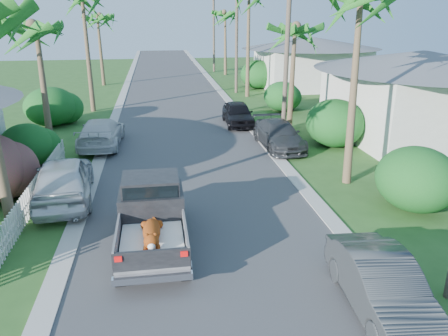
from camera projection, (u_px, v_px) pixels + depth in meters
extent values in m
plane|color=#2A511E|center=(217.00, 272.00, 12.02)|extent=(120.00, 120.00, 0.00)
cube|color=#38383A|center=(175.00, 101.00, 35.29)|extent=(8.00, 100.00, 0.02)
cube|color=#A5A39E|center=(120.00, 102.00, 34.66)|extent=(0.60, 100.00, 0.06)
cube|color=#A5A39E|center=(227.00, 99.00, 35.90)|extent=(0.60, 100.00, 0.06)
cylinder|color=black|center=(120.00, 272.00, 11.34)|extent=(0.28, 0.76, 0.76)
cylinder|color=black|center=(185.00, 266.00, 11.58)|extent=(0.28, 0.76, 0.76)
cylinder|color=black|center=(127.00, 217.00, 14.36)|extent=(0.28, 0.76, 0.76)
cylinder|color=black|center=(179.00, 214.00, 14.60)|extent=(0.28, 0.76, 0.76)
cube|color=gray|center=(153.00, 249.00, 11.98)|extent=(1.90, 2.40, 0.24)
cube|color=gray|center=(117.00, 239.00, 11.72)|extent=(0.06, 2.40, 0.55)
cube|color=gray|center=(186.00, 234.00, 11.99)|extent=(0.06, 2.40, 0.55)
cube|color=black|center=(152.00, 260.00, 10.77)|extent=(1.92, 0.08, 0.52)
cube|color=silver|center=(153.00, 278.00, 10.77)|extent=(1.98, 0.18, 0.18)
cube|color=red|center=(118.00, 259.00, 10.57)|extent=(0.18, 0.05, 0.14)
cube|color=red|center=(184.00, 254.00, 10.80)|extent=(0.18, 0.05, 0.14)
cube|color=black|center=(152.00, 206.00, 13.56)|extent=(1.94, 1.65, 1.10)
cube|color=black|center=(151.00, 185.00, 13.31)|extent=(1.70, 1.35, 0.55)
cube|color=black|center=(151.00, 194.00, 12.70)|extent=(1.60, 0.05, 0.45)
cube|color=black|center=(152.00, 195.00, 14.77)|extent=(1.94, 1.20, 0.80)
cube|color=white|center=(152.00, 242.00, 11.92)|extent=(1.70, 2.10, 0.16)
ellipsoid|color=#E75813|center=(152.00, 231.00, 11.91)|extent=(0.48, 1.25, 0.43)
sphere|color=#E75813|center=(151.00, 241.00, 11.18)|extent=(0.40, 0.40, 0.40)
ellipsoid|color=white|center=(152.00, 234.00, 11.94)|extent=(0.32, 0.86, 0.18)
imported|color=#333739|center=(382.00, 286.00, 10.22)|extent=(1.70, 4.26, 1.38)
imported|color=#313336|center=(279.00, 135.00, 22.87)|extent=(2.11, 4.75, 1.35)
imported|color=black|center=(238.00, 114.00, 27.50)|extent=(1.78, 4.23, 1.43)
imported|color=silver|center=(64.00, 179.00, 16.29)|extent=(2.53, 5.22, 1.72)
imported|color=silver|center=(101.00, 133.00, 23.05)|extent=(2.23, 5.14, 1.47)
cone|color=brown|center=(44.00, 92.00, 21.17)|extent=(0.36, 0.61, 6.21)
cone|color=brown|center=(88.00, 54.00, 30.29)|extent=(0.36, 0.36, 8.00)
cone|color=brown|center=(101.00, 51.00, 41.64)|extent=(0.36, 0.75, 6.51)
cone|color=brown|center=(353.00, 93.00, 17.25)|extent=(0.36, 0.73, 7.51)
cone|color=brown|center=(292.00, 79.00, 25.92)|extent=(0.36, 0.54, 6.01)
cone|color=brown|center=(248.00, 47.00, 35.73)|extent=(0.36, 0.36, 8.20)
cone|color=brown|center=(225.00, 44.00, 49.04)|extent=(0.36, 0.63, 6.81)
ellipsoid|color=#134319|center=(27.00, 146.00, 19.93)|extent=(2.40, 2.64, 2.00)
ellipsoid|color=#134319|center=(51.00, 107.00, 27.22)|extent=(3.20, 3.52, 2.40)
ellipsoid|color=#134319|center=(417.00, 179.00, 15.51)|extent=(2.80, 3.08, 2.30)
ellipsoid|color=#134319|center=(335.00, 123.00, 22.95)|extent=(3.00, 3.30, 2.50)
ellipsoid|color=#134319|center=(282.00, 96.00, 31.36)|extent=(2.60, 2.86, 2.10)
ellipsoid|color=#134319|center=(258.00, 74.00, 40.65)|extent=(3.20, 3.52, 2.60)
cube|color=white|center=(36.00, 191.00, 16.11)|extent=(0.10, 11.00, 1.00)
cube|color=silver|center=(417.00, 104.00, 24.41)|extent=(8.00, 9.00, 3.80)
cone|color=#595B60|center=(424.00, 60.00, 23.61)|extent=(6.48, 6.48, 1.00)
cube|color=silver|center=(310.00, 68.00, 41.20)|extent=(9.00, 8.00, 3.60)
cone|color=#595B60|center=(311.00, 43.00, 40.43)|extent=(6.48, 6.48, 1.00)
cylinder|color=brown|center=(287.00, 57.00, 23.41)|extent=(0.26, 0.26, 9.00)
cylinder|color=brown|center=(237.00, 40.00, 37.37)|extent=(0.26, 0.26, 9.00)
cylinder|color=brown|center=(214.00, 33.00, 51.33)|extent=(0.26, 0.26, 9.00)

